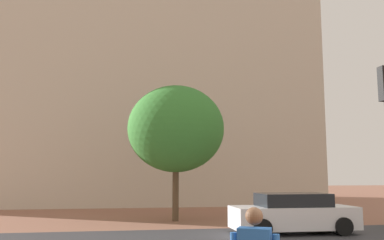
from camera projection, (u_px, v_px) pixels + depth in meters
name	position (u px, v px, depth m)	size (l,w,h in m)	color
ground_plane	(204.00, 237.00, 14.11)	(120.00, 120.00, 0.00)	#93604C
landmark_building	(136.00, 64.00, 34.40)	(26.54, 14.19, 36.98)	beige
car_white	(293.00, 214.00, 15.11)	(4.47, 1.99, 1.44)	silver
tree_curb_far	(176.00, 129.00, 19.55)	(4.55, 4.55, 6.31)	brown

